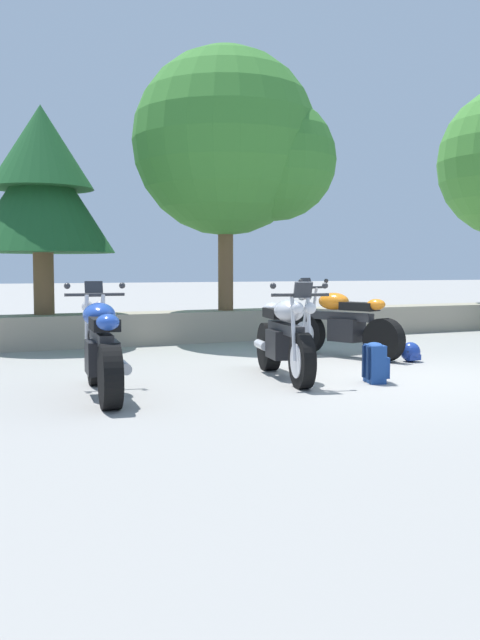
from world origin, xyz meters
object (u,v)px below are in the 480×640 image
motorcycle_silver_centre (285,339)px  pine_tree_far_left (42,183)px  motorcycle_blue_near_left (102,349)px  rider_backpack (375,362)px  leafy_tree_mid_left (236,146)px  motorcycle_orange_far_right (343,325)px  rider_helmet (411,352)px

motorcycle_silver_centre → pine_tree_far_left: 5.65m
motorcycle_blue_near_left → rider_backpack: 3.12m
rider_backpack → pine_tree_far_left: size_ratio=0.13×
pine_tree_far_left → leafy_tree_mid_left: bearing=-5.1°
motorcycle_orange_far_right → motorcycle_blue_near_left: bearing=-157.5°
motorcycle_silver_centre → motorcycle_orange_far_right: size_ratio=1.02×
motorcycle_blue_near_left → motorcycle_silver_centre: bearing=4.6°
motorcycle_orange_far_right → rider_backpack: (-0.96, -2.17, -0.24)m
pine_tree_far_left → motorcycle_blue_near_left: bearing=-92.3°
motorcycle_orange_far_right → pine_tree_far_left: 5.52m
motorcycle_silver_centre → rider_backpack: (0.83, -0.68, -0.24)m
motorcycle_silver_centre → leafy_tree_mid_left: bearing=72.9°
motorcycle_orange_far_right → pine_tree_far_left: bearing=139.7°
motorcycle_orange_far_right → rider_backpack: size_ratio=4.27×
rider_backpack → pine_tree_far_left: (-2.88, 5.43, 2.51)m
rider_helmet → pine_tree_far_left: 6.59m
motorcycle_blue_near_left → leafy_tree_mid_left: size_ratio=0.43×
rider_backpack → leafy_tree_mid_left: bearing=84.0°
motorcycle_blue_near_left → leafy_tree_mid_left: bearing=51.9°
rider_backpack → rider_helmet: rider_backpack is taller
motorcycle_silver_centre → motorcycle_orange_far_right: bearing=39.8°
motorcycle_blue_near_left → rider_helmet: size_ratio=7.37×
rider_backpack → leafy_tree_mid_left: 6.12m
motorcycle_blue_near_left → leafy_tree_mid_left: 6.62m
rider_helmet → pine_tree_far_left: pine_tree_far_left is taller
pine_tree_far_left → leafy_tree_mid_left: leafy_tree_mid_left is taller
motorcycle_orange_far_right → pine_tree_far_left: size_ratio=0.58×
motorcycle_orange_far_right → pine_tree_far_left: pine_tree_far_left is taller
motorcycle_blue_near_left → pine_tree_far_left: bearing=87.7°
pine_tree_far_left → leafy_tree_mid_left: 3.52m
rider_helmet → motorcycle_silver_centre: bearing=-165.4°
motorcycle_blue_near_left → motorcycle_silver_centre: same height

